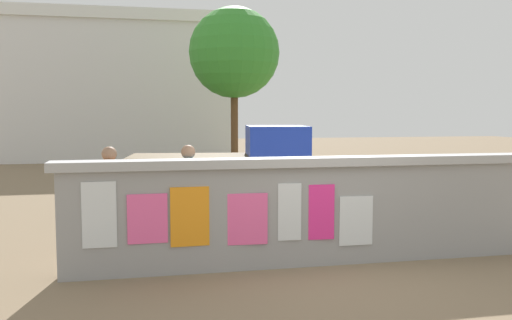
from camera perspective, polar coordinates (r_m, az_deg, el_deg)
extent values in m
plane|color=#7A664C|center=(15.42, -2.93, -2.92)|extent=(60.00, 60.00, 0.00)
cube|color=#949494|center=(7.62, 6.68, -5.78)|extent=(6.93, 0.30, 1.38)
cube|color=#A9A9A9|center=(7.51, 6.74, -0.15)|extent=(7.13, 0.42, 0.12)
cube|color=silver|center=(7.06, -16.22, -5.58)|extent=(0.42, 0.01, 0.84)
cube|color=#F9599E|center=(7.05, -11.38, -6.11)|extent=(0.51, 0.02, 0.64)
cube|color=orange|center=(7.08, -6.99, -5.96)|extent=(0.51, 0.02, 0.78)
cube|color=#F9599E|center=(7.20, -0.89, -6.26)|extent=(0.54, 0.04, 0.69)
cube|color=silver|center=(7.31, 3.57, -5.49)|extent=(0.32, 0.03, 0.78)
cube|color=#F42D8C|center=(7.45, 6.92, -5.49)|extent=(0.36, 0.03, 0.76)
cube|color=silver|center=(7.65, 10.52, -6.32)|extent=(0.49, 0.01, 0.69)
cylinder|color=black|center=(11.90, 2.28, -3.55)|extent=(0.72, 0.29, 0.70)
cylinder|color=black|center=(10.63, 3.12, -4.57)|extent=(0.72, 0.29, 0.70)
cylinder|color=black|center=(11.87, -9.82, -3.64)|extent=(0.72, 0.29, 0.70)
cylinder|color=black|center=(10.59, -10.46, -4.68)|extent=(0.72, 0.29, 0.70)
cube|color=#1933A5|center=(11.16, 2.18, -0.23)|extent=(1.38, 1.64, 1.50)
cube|color=brown|center=(11.12, -7.08, -1.83)|extent=(2.57, 1.80, 0.90)
cylinder|color=black|center=(12.68, 8.42, -3.30)|extent=(0.61, 0.20, 0.60)
cylinder|color=black|center=(12.98, 14.08, -3.20)|extent=(0.61, 0.22, 0.60)
cube|color=gold|center=(12.78, 11.30, -2.01)|extent=(1.03, 0.41, 0.32)
cube|color=black|center=(12.81, 12.18, -1.20)|extent=(0.59, 0.31, 0.10)
cube|color=#262626|center=(12.63, 8.89, -0.82)|extent=(0.14, 0.56, 0.03)
cylinder|color=black|center=(10.04, 10.84, -5.33)|extent=(0.65, 0.19, 0.66)
cylinder|color=black|center=(10.26, 16.67, -5.23)|extent=(0.65, 0.19, 0.66)
cube|color=black|center=(10.10, 13.81, -4.28)|extent=(0.93, 0.26, 0.06)
cylinder|color=black|center=(10.10, 14.67, -3.04)|extent=(0.04, 0.04, 0.40)
cube|color=black|center=(10.08, 14.69, -1.91)|extent=(0.21, 0.12, 0.05)
cube|color=black|center=(9.96, 11.18, -2.21)|extent=(0.14, 0.44, 0.03)
cylinder|color=#BF6626|center=(8.53, -6.48, -6.61)|extent=(0.12, 0.12, 0.80)
cylinder|color=#BF6626|center=(8.54, -7.70, -6.61)|extent=(0.12, 0.12, 0.80)
cylinder|color=#338CBF|center=(8.42, -7.14, -1.94)|extent=(0.38, 0.38, 0.60)
sphere|color=#8C664C|center=(8.38, -7.17, 0.84)|extent=(0.22, 0.22, 0.22)
cylinder|color=#BF6626|center=(8.33, -15.60, -7.04)|extent=(0.12, 0.12, 0.80)
cylinder|color=#BF6626|center=(8.42, -14.53, -6.89)|extent=(0.12, 0.12, 0.80)
cylinder|color=#BF6626|center=(8.26, -15.17, -2.21)|extent=(0.47, 0.47, 0.60)
sphere|color=#8C664C|center=(8.22, -15.23, 0.63)|extent=(0.22, 0.22, 0.22)
cylinder|color=brown|center=(18.96, -2.29, 3.26)|extent=(0.25, 0.25, 3.11)
sphere|color=#33892A|center=(19.07, -2.32, 11.26)|extent=(3.14, 3.14, 3.14)
cube|color=silver|center=(27.00, -14.29, 6.79)|extent=(10.47, 5.88, 6.11)
cube|color=silver|center=(27.32, -14.44, 13.74)|extent=(10.77, 6.18, 0.50)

